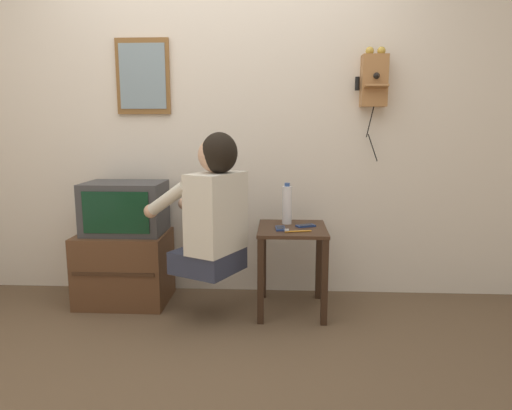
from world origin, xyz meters
The scene contains 12 objects.
ground_plane centered at (0.00, 0.00, 0.00)m, with size 14.00×14.00×0.00m, color brown.
wall_back centered at (0.00, 1.06, 1.27)m, with size 6.80×0.05×2.55m.
side_table centered at (0.49, 0.66, 0.44)m, with size 0.45×0.50×0.57m.
person centered at (0.00, 0.48, 0.73)m, with size 0.65×0.59×0.88m.
tv_stand centered at (-0.68, 0.76, 0.25)m, with size 0.61×0.45×0.50m.
television centered at (-0.66, 0.77, 0.67)m, with size 0.53×0.38×0.35m.
wall_phone_antique centered at (1.04, 0.97, 1.54)m, with size 0.21×0.19×0.77m.
framed_picture centered at (-0.57, 1.02, 1.57)m, with size 0.38×0.03×0.52m.
cell_phone_held centered at (0.41, 0.60, 0.58)m, with size 0.07×0.13×0.01m.
cell_phone_spare centered at (0.58, 0.69, 0.58)m, with size 0.14×0.11×0.01m.
water_bottle centered at (0.46, 0.77, 0.70)m, with size 0.07×0.07×0.28m.
toothbrush centered at (0.51, 0.52, 0.58)m, with size 0.17×0.05×0.02m.
Camera 1 is at (0.41, -2.27, 1.22)m, focal length 32.00 mm.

